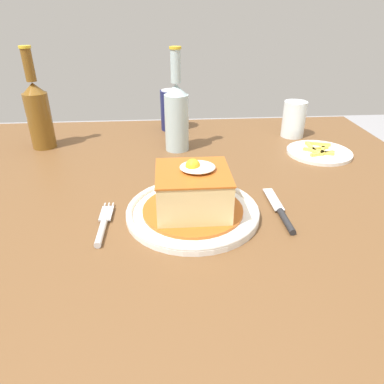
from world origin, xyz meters
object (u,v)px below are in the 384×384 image
object	(u,v)px
fork	(103,226)
soda_can	(171,110)
beer_bottle_amber	(38,112)
main_plate	(193,211)
drinking_glass	(294,122)
beer_bottle_clear	(177,114)
side_plate_fries	(319,152)
knife	(282,214)

from	to	relation	value
fork	soda_can	world-z (taller)	soda_can
beer_bottle_amber	main_plate	bearing A→B (deg)	-45.43
beer_bottle_amber	drinking_glass	distance (m)	0.73
soda_can	drinking_glass	bearing A→B (deg)	-14.36
beer_bottle_clear	side_plate_fries	xyz separation A→B (m)	(0.38, -0.06, -0.09)
fork	knife	xyz separation A→B (m)	(0.33, 0.02, 0.00)
beer_bottle_amber	side_plate_fries	world-z (taller)	beer_bottle_amber
knife	soda_can	size ratio (longest dim) A/B	1.33
fork	drinking_glass	distance (m)	0.69
main_plate	beer_bottle_amber	xyz separation A→B (m)	(-0.39, 0.39, 0.09)
soda_can	side_plate_fries	world-z (taller)	soda_can
beer_bottle_clear	knife	bearing A→B (deg)	-63.24
fork	beer_bottle_clear	distance (m)	0.42
soda_can	beer_bottle_clear	world-z (taller)	beer_bottle_clear
fork	knife	size ratio (longest dim) A/B	0.85
soda_can	beer_bottle_clear	size ratio (longest dim) A/B	0.47
main_plate	soda_can	xyz separation A→B (m)	(-0.03, 0.53, 0.05)
fork	soda_can	distance (m)	0.58
beer_bottle_clear	main_plate	bearing A→B (deg)	-87.25
beer_bottle_clear	drinking_glass	xyz separation A→B (m)	(0.35, 0.08, -0.05)
main_plate	beer_bottle_clear	xyz separation A→B (m)	(-0.02, 0.35, 0.09)
knife	beer_bottle_amber	bearing A→B (deg)	143.45
drinking_glass	side_plate_fries	world-z (taller)	drinking_glass
knife	soda_can	world-z (taller)	soda_can
knife	main_plate	bearing A→B (deg)	173.67
drinking_glass	beer_bottle_amber	bearing A→B (deg)	-176.90
side_plate_fries	knife	bearing A→B (deg)	-122.42
knife	side_plate_fries	xyz separation A→B (m)	(0.19, 0.30, -0.00)
beer_bottle_clear	drinking_glass	size ratio (longest dim) A/B	2.53
main_plate	knife	bearing A→B (deg)	-6.33
soda_can	beer_bottle_clear	xyz separation A→B (m)	(0.01, -0.18, 0.04)
soda_can	drinking_glass	size ratio (longest dim) A/B	1.18
knife	beer_bottle_clear	xyz separation A→B (m)	(-0.19, 0.37, 0.09)
knife	fork	bearing A→B (deg)	-177.34
side_plate_fries	beer_bottle_clear	bearing A→B (deg)	170.48
soda_can	beer_bottle_clear	distance (m)	0.18
fork	beer_bottle_clear	xyz separation A→B (m)	(0.15, 0.38, 0.09)
knife	soda_can	distance (m)	0.58
main_plate	knife	world-z (taller)	main_plate
knife	beer_bottle_clear	distance (m)	0.42
beer_bottle_clear	side_plate_fries	world-z (taller)	beer_bottle_clear
main_plate	beer_bottle_amber	size ratio (longest dim) A/B	0.95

